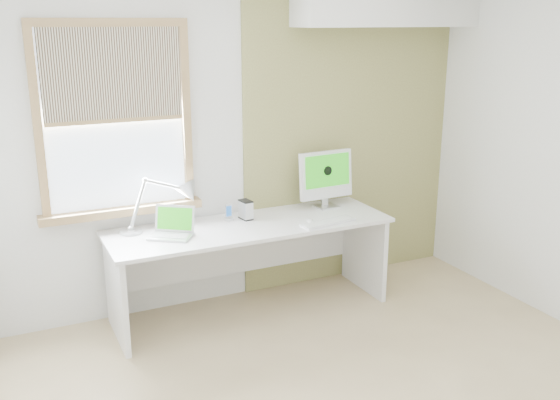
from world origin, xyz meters
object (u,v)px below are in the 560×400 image
external_drive (246,210)px  imac (326,176)px  desk_lamp (178,197)px  desk (248,246)px  laptop (173,229)px

external_drive → imac: (0.74, 0.03, 0.19)m
desk_lamp → imac: 1.25m
desk → imac: imac is taller
external_drive → imac: 0.76m
laptop → imac: size_ratio=0.78×
desk_lamp → external_drive: 0.54m
desk_lamp → laptop: 0.33m
laptop → external_drive: 0.65m
desk_lamp → laptop: size_ratio=1.90×
desk_lamp → external_drive: desk_lamp is taller
external_drive → desk: bearing=-105.2°
desk_lamp → external_drive: size_ratio=4.71×
external_drive → desk_lamp: bearing=166.9°
desk → laptop: size_ratio=5.76×
desk_lamp → desk: bearing=-22.2°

